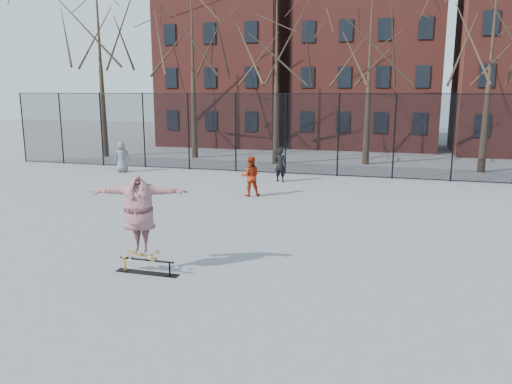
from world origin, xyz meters
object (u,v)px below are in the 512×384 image
(bystander_black, at_px, (280,165))
(skate_rail, at_px, (147,268))
(bystander_grey, at_px, (122,157))
(bystander_red, at_px, (250,176))
(skateboard, at_px, (141,257))
(skater, at_px, (140,217))

(bystander_black, bearing_deg, skate_rail, 99.00)
(bystander_grey, height_order, bystander_red, bystander_red)
(skateboard, xyz_separation_m, skater, (0.00, 0.00, 0.93))
(skater, distance_m, bystander_black, 12.30)
(skate_rail, bearing_deg, skater, 180.00)
(skate_rail, bearing_deg, bystander_red, 91.23)
(bystander_grey, relative_size, bystander_black, 1.02)
(bystander_black, distance_m, bystander_red, 3.45)
(skateboard, distance_m, bystander_red, 8.87)
(bystander_black, bearing_deg, skateboard, 98.40)
(skateboard, relative_size, bystander_red, 0.51)
(bystander_grey, distance_m, bystander_red, 8.89)
(skater, height_order, bystander_red, skater)
(skater, bearing_deg, bystander_grey, 105.73)
(skateboard, distance_m, bystander_grey, 15.06)
(skate_rail, height_order, skateboard, skateboard)
(bystander_grey, bearing_deg, bystander_black, 149.55)
(skateboard, xyz_separation_m, bystander_black, (0.33, 12.29, 0.39))
(bystander_grey, relative_size, bystander_red, 1.00)
(bystander_black, height_order, bystander_red, bystander_red)
(skate_rail, relative_size, skateboard, 1.91)
(skate_rail, height_order, skater, skater)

